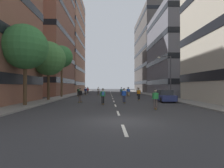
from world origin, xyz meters
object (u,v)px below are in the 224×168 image
object	(u,v)px
street_tree_near	(62,57)
skater_7	(88,90)
skater_0	(138,91)
skater_12	(121,91)
skater_11	(155,98)
streetlamp_right	(168,72)
skater_8	(87,90)
skater_10	(103,95)
street_tree_far	(49,59)
skater_1	(85,91)
street_tree_mid	(25,47)
skater_13	(139,93)
skater_2	(129,91)
skater_3	(78,91)
parked_car_near	(164,96)
skater_4	(124,95)
skater_6	(128,91)
skater_5	(98,90)
skater_9	(80,94)

from	to	relation	value
street_tree_near	skater_7	xyz separation A→B (m)	(3.09, 13.41, -6.23)
skater_0	skater_12	world-z (taller)	same
skater_11	streetlamp_right	bearing A→B (deg)	65.78
skater_12	skater_8	bearing A→B (deg)	125.74
skater_0	skater_10	world-z (taller)	same
street_tree_near	skater_10	bearing A→B (deg)	-56.87
skater_11	skater_0	bearing A→B (deg)	84.87
street_tree_far	skater_1	world-z (taller)	street_tree_far
street_tree_near	street_tree_mid	size ratio (longest dim) A/B	1.13
skater_1	skater_11	distance (m)	25.72
skater_13	skater_2	bearing A→B (deg)	92.12
skater_3	skater_13	world-z (taller)	same
parked_car_near	skater_10	xyz separation A→B (m)	(-7.90, -3.24, 0.32)
street_tree_mid	skater_8	world-z (taller)	street_tree_mid
parked_car_near	skater_1	distance (m)	20.81
skater_4	skater_11	bearing A→B (deg)	-67.43
skater_6	skater_7	bearing A→B (deg)	139.32
skater_10	skater_0	bearing A→B (deg)	67.31
skater_6	skater_10	world-z (taller)	same
skater_7	skater_11	bearing A→B (deg)	-72.30
skater_4	skater_7	xyz separation A→B (m)	(-7.10, 23.87, 0.00)
skater_5	skater_12	xyz separation A→B (m)	(4.90, -4.93, 0.00)
street_tree_near	skater_1	distance (m)	10.66
skater_2	skater_10	xyz separation A→B (m)	(-4.68, -15.30, 0.03)
skater_1	skater_3	xyz separation A→B (m)	(-0.79, -4.61, 0.00)
skater_0	skater_8	size ratio (longest dim) A/B	1.00
skater_13	skater_1	bearing A→B (deg)	124.34
skater_12	skater_5	bearing A→B (deg)	134.78
skater_7	skater_8	world-z (taller)	same
skater_2	skater_7	size ratio (longest dim) A/B	1.00
parked_car_near	street_tree_mid	world-z (taller)	street_tree_mid
skater_11	skater_13	bearing A→B (deg)	88.34
skater_0	skater_9	distance (m)	16.24
skater_9	skater_11	size ratio (longest dim) A/B	1.00
skater_0	skater_4	world-z (taller)	same
skater_6	skater_11	bearing A→B (deg)	-89.95
skater_1	skater_4	world-z (taller)	same
skater_3	skater_2	bearing A→B (deg)	0.06
skater_7	skater_11	distance (m)	30.77
street_tree_near	skater_3	bearing A→B (deg)	55.90
streetlamp_right	skater_8	distance (m)	24.71
skater_2	skater_4	distance (m)	14.11
skater_12	skater_13	distance (m)	9.71
skater_3	street_tree_near	bearing A→B (deg)	-124.10
skater_5	skater_7	size ratio (longest dim) A/B	1.00
skater_12	skater_4	bearing A→B (deg)	-93.09
skater_4	skater_5	size ratio (longest dim) A/B	1.00
skater_6	skater_10	xyz separation A→B (m)	(-4.72, -17.20, 0.03)
street_tree_far	skater_1	bearing A→B (deg)	78.08
street_tree_near	streetlamp_right	size ratio (longest dim) A/B	1.40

